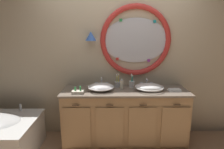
{
  "coord_description": "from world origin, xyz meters",
  "views": [
    {
      "loc": [
        -0.13,
        -2.52,
        1.74
      ],
      "look_at": [
        -0.1,
        0.25,
        1.11
      ],
      "focal_mm": 30.39,
      "sensor_mm": 36.0,
      "label": 1
    }
  ],
  "objects_px": {
    "sink_basin_left": "(101,87)",
    "folded_hand_towel": "(175,90)",
    "sink_basin_right": "(149,87)",
    "toothbrush_holder_right": "(132,84)",
    "toiletry_basket": "(78,92)",
    "toothbrush_holder_left": "(117,84)",
    "soap_dispenser": "(122,84)"
  },
  "relations": [
    {
      "from": "soap_dispenser",
      "to": "folded_hand_towel",
      "type": "bearing_deg",
      "value": -7.75
    },
    {
      "from": "toothbrush_holder_left",
      "to": "toiletry_basket",
      "type": "distance_m",
      "value": 0.67
    },
    {
      "from": "sink_basin_left",
      "to": "sink_basin_right",
      "type": "bearing_deg",
      "value": 0.0
    },
    {
      "from": "sink_basin_right",
      "to": "toiletry_basket",
      "type": "height_order",
      "value": "toiletry_basket"
    },
    {
      "from": "folded_hand_towel",
      "to": "toiletry_basket",
      "type": "distance_m",
      "value": 1.45
    },
    {
      "from": "toothbrush_holder_right",
      "to": "folded_hand_towel",
      "type": "height_order",
      "value": "toothbrush_holder_right"
    },
    {
      "from": "toothbrush_holder_left",
      "to": "toiletry_basket",
      "type": "height_order",
      "value": "toothbrush_holder_left"
    },
    {
      "from": "sink_basin_right",
      "to": "folded_hand_towel",
      "type": "relative_size",
      "value": 2.36
    },
    {
      "from": "folded_hand_towel",
      "to": "sink_basin_right",
      "type": "bearing_deg",
      "value": 175.8
    },
    {
      "from": "toothbrush_holder_left",
      "to": "folded_hand_towel",
      "type": "bearing_deg",
      "value": -14.51
    },
    {
      "from": "sink_basin_left",
      "to": "toothbrush_holder_right",
      "type": "height_order",
      "value": "toothbrush_holder_right"
    },
    {
      "from": "sink_basin_right",
      "to": "toiletry_basket",
      "type": "bearing_deg",
      "value": -173.13
    },
    {
      "from": "toothbrush_holder_left",
      "to": "toiletry_basket",
      "type": "bearing_deg",
      "value": -151.09
    },
    {
      "from": "sink_basin_right",
      "to": "toothbrush_holder_left",
      "type": "bearing_deg",
      "value": 157.87
    },
    {
      "from": "toothbrush_holder_left",
      "to": "toothbrush_holder_right",
      "type": "height_order",
      "value": "toothbrush_holder_left"
    },
    {
      "from": "sink_basin_left",
      "to": "folded_hand_towel",
      "type": "height_order",
      "value": "sink_basin_left"
    },
    {
      "from": "toiletry_basket",
      "to": "sink_basin_left",
      "type": "bearing_deg",
      "value": 21.19
    },
    {
      "from": "sink_basin_left",
      "to": "soap_dispenser",
      "type": "relative_size",
      "value": 2.42
    },
    {
      "from": "sink_basin_right",
      "to": "folded_hand_towel",
      "type": "bearing_deg",
      "value": -4.2
    },
    {
      "from": "sink_basin_right",
      "to": "toothbrush_holder_right",
      "type": "height_order",
      "value": "toothbrush_holder_right"
    },
    {
      "from": "sink_basin_left",
      "to": "soap_dispenser",
      "type": "bearing_deg",
      "value": 14.2
    },
    {
      "from": "folded_hand_towel",
      "to": "toiletry_basket",
      "type": "bearing_deg",
      "value": -176.04
    },
    {
      "from": "soap_dispenser",
      "to": "sink_basin_left",
      "type": "bearing_deg",
      "value": -165.8
    },
    {
      "from": "sink_basin_left",
      "to": "toothbrush_holder_right",
      "type": "relative_size",
      "value": 1.83
    },
    {
      "from": "toothbrush_holder_right",
      "to": "toiletry_basket",
      "type": "relative_size",
      "value": 1.31
    },
    {
      "from": "toothbrush_holder_left",
      "to": "folded_hand_towel",
      "type": "xyz_separation_m",
      "value": [
        0.86,
        -0.22,
        -0.04
      ]
    },
    {
      "from": "sink_basin_left",
      "to": "toiletry_basket",
      "type": "height_order",
      "value": "sink_basin_left"
    },
    {
      "from": "toothbrush_holder_left",
      "to": "sink_basin_right",
      "type": "bearing_deg",
      "value": -22.13
    },
    {
      "from": "toothbrush_holder_left",
      "to": "soap_dispenser",
      "type": "bearing_deg",
      "value": -60.74
    },
    {
      "from": "soap_dispenser",
      "to": "toiletry_basket",
      "type": "distance_m",
      "value": 0.68
    },
    {
      "from": "toothbrush_holder_right",
      "to": "sink_basin_left",
      "type": "bearing_deg",
      "value": -159.54
    },
    {
      "from": "toothbrush_holder_right",
      "to": "toothbrush_holder_left",
      "type": "bearing_deg",
      "value": 176.66
    }
  ]
}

